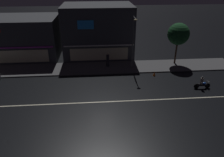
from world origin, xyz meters
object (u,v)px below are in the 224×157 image
at_px(pedestrian_on_sidewalk, 108,60).
at_px(motorcycle_following, 202,83).
at_px(streetlamp_mid, 133,39).
at_px(traffic_cone, 154,74).

distance_m(pedestrian_on_sidewalk, motorcycle_following, 12.34).
xyz_separation_m(streetlamp_mid, pedestrian_on_sidewalk, (-3.21, 0.91, -3.20)).
height_order(motorcycle_following, traffic_cone, motorcycle_following).
xyz_separation_m(pedestrian_on_sidewalk, motorcycle_following, (10.23, -6.90, -0.38)).
height_order(pedestrian_on_sidewalk, motorcycle_following, pedestrian_on_sidewalk).
bearing_deg(streetlamp_mid, motorcycle_following, -40.46).
bearing_deg(traffic_cone, pedestrian_on_sidewalk, 150.41).
height_order(streetlamp_mid, motorcycle_following, streetlamp_mid).
xyz_separation_m(motorcycle_following, traffic_cone, (-4.50, 3.64, -0.36)).
relative_size(pedestrian_on_sidewalk, motorcycle_following, 0.99).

